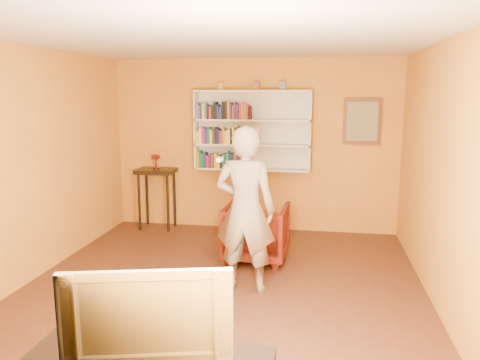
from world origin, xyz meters
name	(u,v)px	position (x,y,z in m)	size (l,w,h in m)	color
room_shell	(220,202)	(0.00, 0.00, 1.02)	(5.30, 5.80, 2.88)	#432315
bookshelf	(253,131)	(0.00, 2.41, 1.59)	(1.80, 0.29, 1.23)	silver
books_row_lower	(221,160)	(-0.48, 2.30, 1.13)	(0.75, 0.19, 0.27)	#AA7F22
books_row_middle	(228,136)	(-0.38, 2.30, 1.51)	(0.98, 0.19, 0.27)	yellow
books_row_upper	(224,111)	(-0.44, 2.30, 1.89)	(0.85, 0.19, 0.27)	teal
ornament_left	(221,86)	(-0.49, 2.35, 2.27)	(0.08, 0.08, 0.11)	#B58B33
ornament_centre	(257,86)	(0.06, 2.35, 2.28)	(0.09, 0.09, 0.12)	brown
ornament_right	(283,86)	(0.46, 2.35, 2.28)	(0.09, 0.09, 0.13)	slate
framed_painting	(362,121)	(1.65, 2.46, 1.75)	(0.55, 0.05, 0.70)	#562F18
console_table	(157,179)	(-1.54, 2.25, 0.80)	(0.59, 0.45, 0.97)	black
ruby_lustre	(156,158)	(-1.54, 2.25, 1.14)	(0.15, 0.15, 0.24)	maroon
armchair	(256,232)	(0.25, 1.05, 0.37)	(0.80, 0.82, 0.75)	#4A0A05
person	(245,210)	(0.26, 0.08, 0.92)	(0.67, 0.44, 1.83)	#7E6B5C
game_remote	(220,159)	(0.06, -0.27, 1.52)	(0.04, 0.15, 0.04)	white
television	(148,310)	(0.03, -2.25, 0.85)	(1.03, 0.14, 0.59)	black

